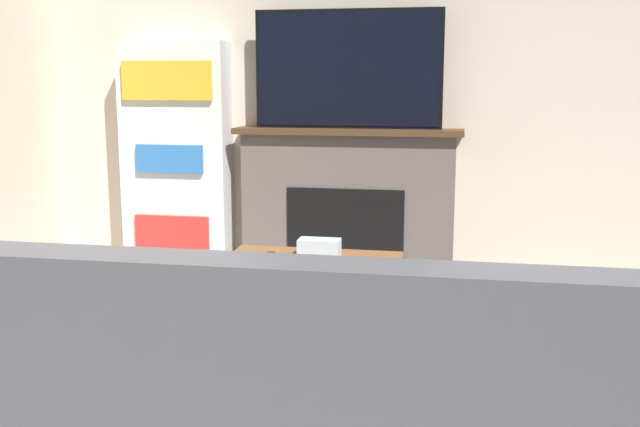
{
  "coord_description": "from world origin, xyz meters",
  "views": [
    {
      "loc": [
        0.65,
        -1.41,
        1.34
      ],
      "look_at": [
        -0.06,
        2.32,
        0.66
      ],
      "focal_mm": 42.0,
      "sensor_mm": 36.0,
      "label": 1
    }
  ],
  "objects_px": {
    "bookshelf": "(177,157)",
    "storage_basket": "(502,286)",
    "fireplace": "(347,202)",
    "tv": "(348,69)",
    "coffee_table": "(311,270)"
  },
  "relations": [
    {
      "from": "bookshelf",
      "to": "storage_basket",
      "type": "distance_m",
      "value": 2.4
    },
    {
      "from": "fireplace",
      "to": "bookshelf",
      "type": "bearing_deg",
      "value": -178.94
    },
    {
      "from": "storage_basket",
      "to": "fireplace",
      "type": "bearing_deg",
      "value": 154.17
    },
    {
      "from": "fireplace",
      "to": "tv",
      "type": "height_order",
      "value": "tv"
    },
    {
      "from": "tv",
      "to": "coffee_table",
      "type": "bearing_deg",
      "value": -89.91
    },
    {
      "from": "fireplace",
      "to": "bookshelf",
      "type": "distance_m",
      "value": 1.26
    },
    {
      "from": "tv",
      "to": "storage_basket",
      "type": "height_order",
      "value": "tv"
    },
    {
      "from": "coffee_table",
      "to": "storage_basket",
      "type": "height_order",
      "value": "coffee_table"
    },
    {
      "from": "tv",
      "to": "storage_basket",
      "type": "xyz_separation_m",
      "value": [
        1.03,
        -0.48,
        -1.31
      ]
    },
    {
      "from": "coffee_table",
      "to": "bookshelf",
      "type": "height_order",
      "value": "bookshelf"
    },
    {
      "from": "tv",
      "to": "bookshelf",
      "type": "relative_size",
      "value": 0.79
    },
    {
      "from": "fireplace",
      "to": "tv",
      "type": "bearing_deg",
      "value": -90.0
    },
    {
      "from": "coffee_table",
      "to": "bookshelf",
      "type": "bearing_deg",
      "value": 134.29
    },
    {
      "from": "bookshelf",
      "to": "storage_basket",
      "type": "bearing_deg",
      "value": -11.93
    },
    {
      "from": "tv",
      "to": "storage_basket",
      "type": "bearing_deg",
      "value": -24.93
    }
  ]
}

